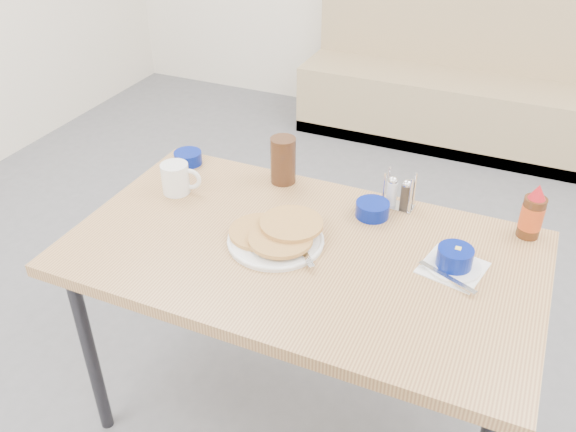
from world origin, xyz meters
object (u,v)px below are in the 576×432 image
at_px(grits_setting, 454,260).
at_px(coffee_mug, 177,178).
at_px(amber_tumbler, 283,160).
at_px(condiment_caddy, 399,195).
at_px(dining_table, 302,264).
at_px(booth_bench, 450,87).
at_px(butter_bowl, 372,209).
at_px(syrup_bottle, 532,214).
at_px(creamer_bowl, 188,158).
at_px(pancake_plate, 277,236).

bearing_deg(grits_setting, coffee_mug, 177.29).
distance_m(amber_tumbler, condiment_caddy, 0.42).
relative_size(dining_table, condiment_caddy, 11.08).
distance_m(booth_bench, grits_setting, 2.53).
distance_m(butter_bowl, amber_tumbler, 0.37).
xyz_separation_m(butter_bowl, condiment_caddy, (0.06, 0.09, 0.02)).
bearing_deg(syrup_bottle, coffee_mug, -169.31).
distance_m(creamer_bowl, butter_bowl, 0.73).
relative_size(condiment_caddy, syrup_bottle, 0.70).
bearing_deg(condiment_caddy, butter_bowl, -121.64).
height_order(dining_table, syrup_bottle, syrup_bottle).
bearing_deg(booth_bench, grits_setting, -80.02).
bearing_deg(amber_tumbler, pancake_plate, -68.93).
bearing_deg(booth_bench, amber_tumbler, -95.60).
bearing_deg(pancake_plate, butter_bowl, 48.69).
height_order(coffee_mug, butter_bowl, coffee_mug).
bearing_deg(coffee_mug, amber_tumbler, 35.23).
relative_size(dining_table, grits_setting, 6.67).
bearing_deg(condiment_caddy, grits_setting, -44.45).
bearing_deg(syrup_bottle, booth_bench, 105.51).
height_order(dining_table, condiment_caddy, condiment_caddy).
bearing_deg(dining_table, pancake_plate, 179.75).
bearing_deg(butter_bowl, amber_tumbler, 166.21).
bearing_deg(coffee_mug, syrup_bottle, 10.69).
bearing_deg(creamer_bowl, dining_table, -28.27).
relative_size(coffee_mug, amber_tumbler, 0.82).
bearing_deg(butter_bowl, grits_setting, -30.16).
distance_m(dining_table, coffee_mug, 0.54).
height_order(pancake_plate, grits_setting, grits_setting).
distance_m(coffee_mug, grits_setting, 0.95).
xyz_separation_m(booth_bench, coffee_mug, (-0.52, -2.41, 0.46)).
relative_size(booth_bench, dining_table, 1.36).
bearing_deg(coffee_mug, creamer_bowl, 111.66).
bearing_deg(syrup_bottle, dining_table, -150.82).
relative_size(creamer_bowl, condiment_caddy, 0.81).
bearing_deg(dining_table, grits_setting, 10.89).
distance_m(creamer_bowl, syrup_bottle, 1.20).
height_order(booth_bench, condiment_caddy, booth_bench).
distance_m(coffee_mug, syrup_bottle, 1.14).
height_order(coffee_mug, grits_setting, coffee_mug).
relative_size(booth_bench, amber_tumbler, 11.40).
distance_m(grits_setting, creamer_bowl, 1.05).
bearing_deg(pancake_plate, creamer_bowl, 147.93).
height_order(pancake_plate, creamer_bowl, pancake_plate).
relative_size(booth_bench, creamer_bowl, 18.58).
xyz_separation_m(amber_tumbler, syrup_bottle, (0.82, 0.00, -0.01)).
distance_m(booth_bench, dining_table, 2.56).
bearing_deg(syrup_bottle, creamer_bowl, -178.95).
bearing_deg(condiment_caddy, amber_tumbler, -176.54).
bearing_deg(dining_table, coffee_mug, 166.09).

